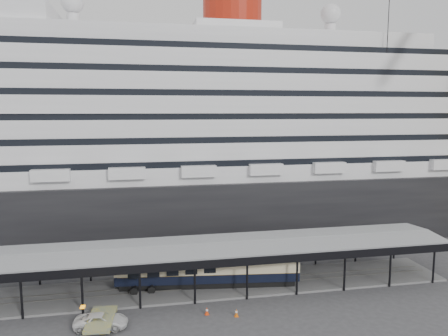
% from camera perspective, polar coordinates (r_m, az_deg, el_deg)
% --- Properties ---
extents(ground, '(200.00, 200.00, 0.00)m').
position_cam_1_polar(ground, '(48.89, -0.14, -17.45)').
color(ground, '#363639').
rests_on(ground, ground).
extents(cruise_ship, '(130.00, 30.00, 43.90)m').
position_cam_1_polar(cruise_ship, '(75.98, -4.85, 5.80)').
color(cruise_ship, black).
rests_on(cruise_ship, ground).
extents(platform_canopy, '(56.00, 9.18, 5.30)m').
position_cam_1_polar(platform_canopy, '(52.51, -1.24, -12.84)').
color(platform_canopy, slate).
rests_on(platform_canopy, ground).
extents(port_truck, '(5.24, 2.80, 1.40)m').
position_cam_1_polar(port_truck, '(45.65, -15.75, -18.68)').
color(port_truck, silver).
rests_on(port_truck, ground).
extents(pullman_carriage, '(21.40, 5.38, 20.84)m').
position_cam_1_polar(pullman_carriage, '(52.33, -2.12, -12.71)').
color(pullman_carriage, black).
rests_on(pullman_carriage, ground).
extents(traffic_cone_left, '(0.50, 0.50, 0.80)m').
position_cam_1_polar(traffic_cone_left, '(46.74, -2.26, -18.15)').
color(traffic_cone_left, '#E73C0C').
rests_on(traffic_cone_left, ground).
extents(traffic_cone_mid, '(0.43, 0.43, 0.66)m').
position_cam_1_polar(traffic_cone_mid, '(46.88, -2.21, -18.16)').
color(traffic_cone_mid, '#E64D0C').
rests_on(traffic_cone_mid, ground).
extents(traffic_cone_right, '(0.45, 0.45, 0.81)m').
position_cam_1_polar(traffic_cone_right, '(46.37, 1.63, -18.36)').
color(traffic_cone_right, '#DD5D0C').
rests_on(traffic_cone_right, ground).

